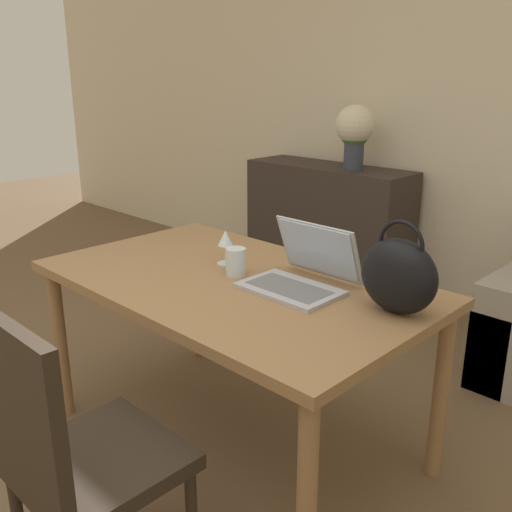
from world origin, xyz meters
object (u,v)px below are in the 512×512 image
Objects in this scene: handbag at (399,275)px; flower_vase at (355,131)px; chair at (71,450)px; laptop at (303,270)px; wine_glass at (226,241)px; drinking_glass at (236,262)px.

handbag is 2.06m from flower_vase.
chair is 1.14m from handbag.
chair is 2.81m from flower_vase.
flower_vase is at bearing 119.43° from laptop.
chair is 1.07m from wine_glass.
chair is at bearing -70.96° from flower_vase.
handbag is 0.75× the size of flower_vase.
chair is 2.21× the size of flower_vase.
flower_vase is (-0.51, 1.64, 0.31)m from wine_glass.
chair is 0.96m from drinking_glass.
chair is 6.35× the size of wine_glass.
flower_vase is at bearing 110.50° from drinking_glass.
handbag reaches higher than chair.
flower_vase is at bearing 129.21° from handbag.
flower_vase is (-0.64, 1.70, 0.35)m from drinking_glass.
handbag is at bearing 3.82° from laptop.
handbag is at bearing -50.79° from flower_vase.
flower_vase reaches higher than drinking_glass.
laptop reaches higher than drinking_glass.
wine_glass is 0.79m from handbag.
drinking_glass is at bearing 106.14° from chair.
drinking_glass is at bearing -161.26° from laptop.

